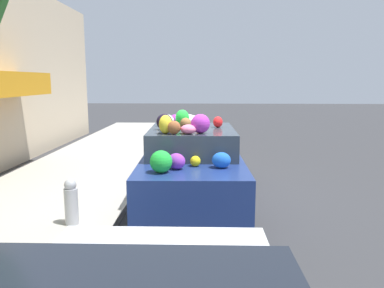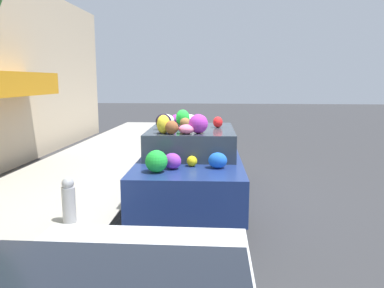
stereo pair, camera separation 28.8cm
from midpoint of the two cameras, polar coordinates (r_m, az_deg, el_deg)
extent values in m
plane|color=#38383A|center=(7.22, 1.01, -8.55)|extent=(60.00, 60.00, 0.00)
cube|color=#B2ADA3|center=(7.84, -19.26, -7.14)|extent=(24.00, 3.20, 0.13)
cylinder|color=#B2B2B7|center=(5.97, -16.92, -8.86)|extent=(0.20, 0.20, 0.55)
sphere|color=#B2B2B7|center=(5.88, -17.08, -5.76)|extent=(0.18, 0.18, 0.18)
cube|color=navy|center=(7.05, 1.17, -3.74)|extent=(4.25, 1.84, 0.66)
cube|color=#333D47|center=(6.77, 1.15, 0.51)|extent=(1.94, 1.56, 0.45)
cylinder|color=black|center=(8.44, -3.91, -3.80)|extent=(0.59, 0.20, 0.58)
cylinder|color=black|center=(8.41, 6.76, -3.91)|extent=(0.59, 0.20, 0.58)
cylinder|color=black|center=(5.97, -6.83, -9.63)|extent=(0.59, 0.20, 0.58)
cylinder|color=black|center=(5.92, 8.50, -9.83)|extent=(0.59, 0.20, 0.58)
sphere|color=green|center=(5.37, -3.92, -2.65)|extent=(0.45, 0.45, 0.32)
sphere|color=brown|center=(6.01, -1.75, 2.55)|extent=(0.30, 0.30, 0.22)
sphere|color=yellow|center=(5.74, 1.43, -2.63)|extent=(0.23, 0.23, 0.16)
sphere|color=purple|center=(7.32, -1.35, 3.76)|extent=(0.21, 0.21, 0.20)
ellipsoid|color=red|center=(6.87, 5.16, 3.34)|extent=(0.22, 0.18, 0.20)
sphere|color=purple|center=(6.10, 2.33, 3.11)|extent=(0.37, 0.37, 0.31)
sphere|color=olive|center=(6.69, 0.18, 3.19)|extent=(0.24, 0.24, 0.20)
ellipsoid|color=yellow|center=(6.07, -3.02, 3.02)|extent=(0.29, 0.28, 0.30)
sphere|color=red|center=(8.20, -0.75, 1.19)|extent=(0.19, 0.19, 0.19)
sphere|color=blue|center=(8.17, 3.70, 0.98)|extent=(0.15, 0.15, 0.14)
ellipsoid|color=red|center=(8.69, 1.33, 1.56)|extent=(0.21, 0.23, 0.15)
ellipsoid|color=blue|center=(5.63, 5.39, -2.51)|extent=(0.26, 0.31, 0.24)
sphere|color=orange|center=(8.32, 1.54, 1.19)|extent=(0.19, 0.19, 0.15)
ellipsoid|color=white|center=(7.05, -2.82, 3.64)|extent=(0.34, 0.34, 0.23)
sphere|color=black|center=(6.55, -3.09, 3.41)|extent=(0.40, 0.40, 0.28)
ellipsoid|color=white|center=(7.29, 0.57, 3.74)|extent=(0.45, 0.48, 0.20)
ellipsoid|color=red|center=(8.17, 0.98, 0.98)|extent=(0.21, 0.20, 0.14)
ellipsoid|color=pink|center=(6.04, 0.53, 2.28)|extent=(0.30, 0.28, 0.15)
ellipsoid|color=green|center=(7.06, -0.25, 4.00)|extent=(0.28, 0.29, 0.31)
sphere|color=#93553B|center=(7.27, 2.22, 3.66)|extent=(0.25, 0.25, 0.19)
ellipsoid|color=purple|center=(5.56, -1.53, -2.63)|extent=(0.33, 0.35, 0.24)
camera|label=1|loc=(0.14, -88.81, 0.20)|focal=35.00mm
camera|label=2|loc=(0.14, 91.19, -0.20)|focal=35.00mm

